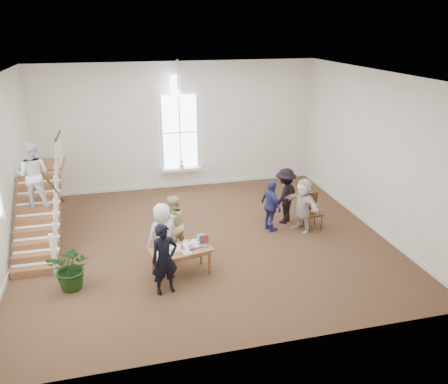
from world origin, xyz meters
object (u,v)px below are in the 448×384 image
object	(u,v)px
person_yellow	(172,225)
elderly_woman	(163,235)
side_chair	(312,209)
woman_cluster_a	(271,206)
woman_cluster_c	(303,205)
woman_cluster_b	(285,196)
police_officer	(165,259)
library_table	(181,252)
floor_plant	(72,267)

from	to	relation	value
person_yellow	elderly_woman	bearing A→B (deg)	35.24
elderly_woman	side_chair	size ratio (longest dim) A/B	1.52
elderly_woman	woman_cluster_a	distance (m)	3.45
woman_cluster_c	woman_cluster_b	bearing A→B (deg)	-175.57
police_officer	woman_cluster_c	bearing A→B (deg)	15.14
woman_cluster_a	police_officer	bearing A→B (deg)	110.94
woman_cluster_b	library_table	bearing A→B (deg)	-7.61
library_table	floor_plant	xyz separation A→B (m)	(-2.49, 0.00, -0.06)
woman_cluster_c	side_chair	size ratio (longest dim) A/B	1.48
library_table	woman_cluster_a	xyz separation A→B (m)	(2.89, 1.78, 0.16)
police_officer	woman_cluster_c	distance (m)	4.79
library_table	police_officer	world-z (taller)	police_officer
woman_cluster_c	floor_plant	xyz separation A→B (m)	(-6.28, -1.58, -0.25)
person_yellow	floor_plant	xyz separation A→B (m)	(-2.44, -1.10, -0.26)
elderly_woman	woman_cluster_a	bearing A→B (deg)	179.88
library_table	side_chair	xyz separation A→B (m)	(4.11, 1.66, 0.00)
person_yellow	woman_cluster_a	size ratio (longest dim) A/B	1.06
library_table	elderly_woman	xyz separation A→B (m)	(-0.35, 0.60, 0.21)
woman_cluster_b	floor_plant	size ratio (longest dim) A/B	1.57
library_table	person_yellow	xyz separation A→B (m)	(-0.05, 1.10, 0.20)
library_table	floor_plant	distance (m)	2.49
woman_cluster_b	police_officer	bearing A→B (deg)	-4.00
woman_cluster_c	person_yellow	bearing A→B (deg)	-103.16
library_table	side_chair	distance (m)	4.43
person_yellow	woman_cluster_a	xyz separation A→B (m)	(2.94, 0.68, -0.04)
person_yellow	woman_cluster_b	xyz separation A→B (m)	(3.54, 1.13, 0.05)
library_table	woman_cluster_c	size ratio (longest dim) A/B	0.99
woman_cluster_b	side_chair	distance (m)	0.88
side_chair	library_table	bearing A→B (deg)	-163.01
elderly_woman	woman_cluster_a	world-z (taller)	elderly_woman
elderly_woman	person_yellow	xyz separation A→B (m)	(0.30, 0.50, -0.01)
woman_cluster_c	side_chair	distance (m)	0.38
woman_cluster_b	person_yellow	bearing A→B (deg)	-22.44
library_table	woman_cluster_c	world-z (taller)	woman_cluster_c
floor_plant	woman_cluster_b	bearing A→B (deg)	20.46
person_yellow	woman_cluster_a	distance (m)	3.02
side_chair	woman_cluster_a	bearing A→B (deg)	169.16
library_table	woman_cluster_a	size ratio (longest dim) A/B	1.03
person_yellow	woman_cluster_c	xyz separation A→B (m)	(3.84, 0.48, -0.01)
library_table	woman_cluster_b	world-z (taller)	woman_cluster_b
person_yellow	police_officer	bearing A→B (deg)	53.33
floor_plant	elderly_woman	bearing A→B (deg)	15.58
library_table	person_yellow	size ratio (longest dim) A/B	0.97
floor_plant	library_table	bearing A→B (deg)	-0.03
woman_cluster_a	woman_cluster_b	xyz separation A→B (m)	(0.60, 0.45, 0.09)
library_table	floor_plant	size ratio (longest dim) A/B	1.44
woman_cluster_a	woman_cluster_c	world-z (taller)	woman_cluster_c
elderly_woman	person_yellow	bearing A→B (deg)	-141.15
police_officer	woman_cluster_a	xyz separation A→B (m)	(3.34, 2.43, -0.07)
library_table	woman_cluster_c	distance (m)	4.11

